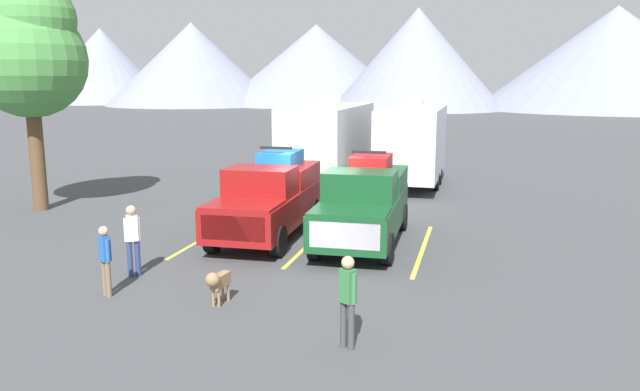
{
  "coord_description": "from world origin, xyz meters",
  "views": [
    {
      "loc": [
        4.69,
        -17.41,
        4.77
      ],
      "look_at": [
        0.0,
        0.75,
        1.2
      ],
      "focal_mm": 35.15,
      "sensor_mm": 36.0,
      "label": 1
    }
  ],
  "objects_px": {
    "camper_trailer_a": "(329,141)",
    "person_c": "(348,296)",
    "person_b": "(133,236)",
    "dog": "(217,281)",
    "pickup_truck_b": "(364,202)",
    "person_a": "(105,256)",
    "camper_trailer_b": "(412,142)",
    "pickup_truck_a": "(269,197)"
  },
  "relations": [
    {
      "from": "pickup_truck_a",
      "to": "camper_trailer_a",
      "type": "xyz_separation_m",
      "value": [
        -0.32,
        8.98,
        0.81
      ]
    },
    {
      "from": "pickup_truck_b",
      "to": "person_c",
      "type": "relative_size",
      "value": 3.33
    },
    {
      "from": "camper_trailer_a",
      "to": "dog",
      "type": "distance_m",
      "value": 15.04
    },
    {
      "from": "pickup_truck_a",
      "to": "person_a",
      "type": "distance_m",
      "value": 6.23
    },
    {
      "from": "camper_trailer_b",
      "to": "person_a",
      "type": "relative_size",
      "value": 4.79
    },
    {
      "from": "pickup_truck_b",
      "to": "camper_trailer_a",
      "type": "distance_m",
      "value": 9.59
    },
    {
      "from": "camper_trailer_a",
      "to": "pickup_truck_a",
      "type": "bearing_deg",
      "value": -87.95
    },
    {
      "from": "pickup_truck_b",
      "to": "pickup_truck_a",
      "type": "bearing_deg",
      "value": 179.85
    },
    {
      "from": "camper_trailer_a",
      "to": "person_a",
      "type": "distance_m",
      "value": 15.06
    },
    {
      "from": "camper_trailer_a",
      "to": "person_c",
      "type": "relative_size",
      "value": 5.27
    },
    {
      "from": "person_a",
      "to": "person_c",
      "type": "distance_m",
      "value": 5.86
    },
    {
      "from": "camper_trailer_a",
      "to": "camper_trailer_b",
      "type": "xyz_separation_m",
      "value": [
        3.54,
        0.83,
        -0.04
      ]
    },
    {
      "from": "camper_trailer_b",
      "to": "pickup_truck_b",
      "type": "bearing_deg",
      "value": -91.76
    },
    {
      "from": "camper_trailer_b",
      "to": "person_c",
      "type": "xyz_separation_m",
      "value": [
        0.77,
        -17.12,
        -1.0
      ]
    },
    {
      "from": "person_b",
      "to": "dog",
      "type": "distance_m",
      "value": 3.12
    },
    {
      "from": "person_a",
      "to": "camper_trailer_a",
      "type": "bearing_deg",
      "value": 84.67
    },
    {
      "from": "pickup_truck_a",
      "to": "pickup_truck_b",
      "type": "distance_m",
      "value": 2.92
    },
    {
      "from": "person_a",
      "to": "person_b",
      "type": "xyz_separation_m",
      "value": [
        -0.16,
        1.39,
        0.1
      ]
    },
    {
      "from": "camper_trailer_a",
      "to": "dog",
      "type": "height_order",
      "value": "camper_trailer_a"
    },
    {
      "from": "person_b",
      "to": "person_a",
      "type": "bearing_deg",
      "value": -83.61
    },
    {
      "from": "pickup_truck_b",
      "to": "person_b",
      "type": "height_order",
      "value": "pickup_truck_b"
    },
    {
      "from": "camper_trailer_b",
      "to": "dog",
      "type": "bearing_deg",
      "value": -98.4
    },
    {
      "from": "person_a",
      "to": "dog",
      "type": "bearing_deg",
      "value": 0.93
    },
    {
      "from": "person_a",
      "to": "dog",
      "type": "relative_size",
      "value": 1.89
    },
    {
      "from": "pickup_truck_b",
      "to": "person_a",
      "type": "relative_size",
      "value": 3.59
    },
    {
      "from": "person_c",
      "to": "dog",
      "type": "xyz_separation_m",
      "value": [
        -3.09,
        1.38,
        -0.44
      ]
    },
    {
      "from": "pickup_truck_a",
      "to": "camper_trailer_b",
      "type": "relative_size",
      "value": 0.75
    },
    {
      "from": "pickup_truck_b",
      "to": "dog",
      "type": "bearing_deg",
      "value": -108.86
    },
    {
      "from": "pickup_truck_b",
      "to": "camper_trailer_a",
      "type": "bearing_deg",
      "value": 109.83
    },
    {
      "from": "camper_trailer_b",
      "to": "dog",
      "type": "relative_size",
      "value": 9.03
    },
    {
      "from": "person_a",
      "to": "dog",
      "type": "xyz_separation_m",
      "value": [
        2.61,
        0.04,
        -0.37
      ]
    },
    {
      "from": "dog",
      "to": "camper_trailer_a",
      "type": "bearing_deg",
      "value": 94.67
    },
    {
      "from": "camper_trailer_a",
      "to": "person_c",
      "type": "bearing_deg",
      "value": -75.19
    },
    {
      "from": "dog",
      "to": "camper_trailer_b",
      "type": "bearing_deg",
      "value": 81.6
    },
    {
      "from": "camper_trailer_a",
      "to": "dog",
      "type": "xyz_separation_m",
      "value": [
        1.22,
        -14.92,
        -1.48
      ]
    },
    {
      "from": "pickup_truck_a",
      "to": "person_c",
      "type": "distance_m",
      "value": 8.33
    },
    {
      "from": "dog",
      "to": "person_b",
      "type": "bearing_deg",
      "value": 154.01
    },
    {
      "from": "person_c",
      "to": "dog",
      "type": "relative_size",
      "value": 2.03
    },
    {
      "from": "pickup_truck_b",
      "to": "person_c",
      "type": "bearing_deg",
      "value": -81.69
    },
    {
      "from": "pickup_truck_b",
      "to": "camper_trailer_a",
      "type": "height_order",
      "value": "camper_trailer_a"
    },
    {
      "from": "person_c",
      "to": "pickup_truck_b",
      "type": "bearing_deg",
      "value": 98.31
    },
    {
      "from": "person_a",
      "to": "person_c",
      "type": "xyz_separation_m",
      "value": [
        5.7,
        -1.33,
        0.07
      ]
    }
  ]
}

